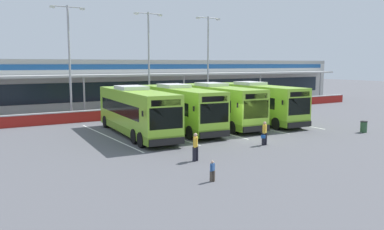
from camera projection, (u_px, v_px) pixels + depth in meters
name	position (u px, v px, depth m)	size (l,w,h in m)	color
ground_plane	(244.00, 138.00, 29.28)	(200.00, 200.00, 0.00)	#56565B
terminal_building	(114.00, 83.00, 51.57)	(70.00, 13.00, 6.00)	#B7B7B2
red_barrier_wall	(157.00, 111.00, 41.43)	(60.00, 0.40, 1.10)	maroon
coach_bus_leftmost	(136.00, 112.00, 30.39)	(3.78, 12.32, 3.78)	#8CC633
coach_bus_left_centre	(179.00, 108.00, 33.09)	(3.78, 12.32, 3.78)	#8CC633
coach_bus_centre	(216.00, 105.00, 35.43)	(3.78, 12.32, 3.78)	#8CC633
coach_bus_right_centre	(256.00, 103.00, 37.46)	(3.78, 12.32, 3.78)	#8CC633
bay_stripe_far_west	(108.00, 136.00, 29.95)	(0.14, 13.00, 0.01)	silver
bay_stripe_west	(157.00, 132.00, 32.15)	(0.14, 13.00, 0.01)	silver
bay_stripe_mid_west	(200.00, 127.00, 34.34)	(0.14, 13.00, 0.01)	silver
bay_stripe_centre	(238.00, 123.00, 36.53)	(0.14, 13.00, 0.01)	silver
bay_stripe_mid_east	(272.00, 120.00, 38.73)	(0.14, 13.00, 0.01)	silver
pedestrian_with_handbag	(264.00, 133.00, 26.71)	(0.63, 0.49, 1.62)	black
pedestrian_in_dark_coat	(195.00, 146.00, 22.31)	(0.42, 0.47, 1.62)	black
pedestrian_child	(212.00, 170.00, 18.45)	(0.33, 0.21, 1.00)	#4C4238
lamp_post_west	(69.00, 56.00, 37.69)	(3.24, 0.28, 11.00)	#9E9EA3
lamp_post_centre	(149.00, 57.00, 42.56)	(3.24, 0.28, 11.00)	#9E9EA3
lamp_post_east	(208.00, 57.00, 46.57)	(3.24, 0.28, 11.00)	#9E9EA3
litter_bin	(364.00, 127.00, 31.72)	(0.54, 0.54, 0.93)	#2D5133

